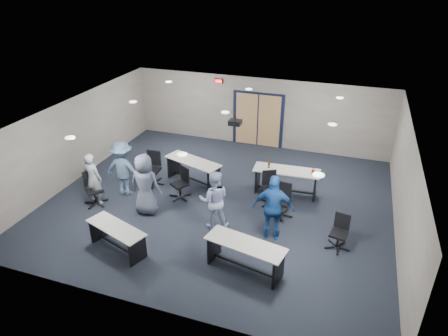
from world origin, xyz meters
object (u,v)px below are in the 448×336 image
(person_gray, at_px, (93,179))
(person_plaid, at_px, (145,185))
(table_front_right, at_px, (245,252))
(chair_back_a, at_px, (152,169))
(chair_back_c, at_px, (270,189))
(chair_loose_right, at_px, (339,233))
(person_back, at_px, (123,169))
(table_back_left, at_px, (193,168))
(person_lightblue, at_px, (214,200))
(table_back_right, at_px, (286,177))
(chair_back_d, at_px, (282,201))
(person_navy, at_px, (274,208))
(chair_back_b, at_px, (180,183))
(chair_loose_left, at_px, (94,189))
(table_front_left, at_px, (117,234))

(person_gray, height_order, person_plaid, person_plaid)
(table_front_right, distance_m, chair_back_a, 5.01)
(chair_back_c, xyz_separation_m, chair_loose_right, (2.10, -1.54, -0.04))
(chair_back_a, bearing_deg, person_back, -124.52)
(table_back_left, xyz_separation_m, chair_back_a, (-1.22, -0.54, 0.01))
(person_lightblue, bearing_deg, table_back_right, -140.87)
(person_lightblue, bearing_deg, table_back_left, -73.26)
(table_back_right, height_order, chair_back_d, table_back_right)
(person_navy, relative_size, person_back, 1.03)
(chair_back_a, bearing_deg, chair_back_b, -25.06)
(chair_back_a, bearing_deg, chair_loose_left, -125.23)
(chair_back_a, height_order, chair_back_b, chair_back_a)
(chair_back_a, relative_size, chair_back_c, 1.09)
(chair_loose_right, bearing_deg, person_gray, -168.42)
(chair_back_a, xyz_separation_m, person_navy, (4.34, -1.55, 0.36))
(table_front_left, bearing_deg, table_back_left, 102.53)
(table_back_right, bearing_deg, table_back_left, -177.70)
(chair_back_d, distance_m, person_navy, 1.17)
(table_back_right, bearing_deg, person_gray, -158.90)
(chair_back_b, height_order, chair_loose_left, chair_loose_left)
(chair_back_a, height_order, chair_loose_left, chair_back_a)
(chair_loose_left, bearing_deg, table_back_right, -26.44)
(chair_back_b, height_order, person_gray, person_gray)
(chair_loose_left, bearing_deg, person_lightblue, -50.35)
(person_gray, height_order, person_lightblue, person_lightblue)
(table_back_right, relative_size, person_gray, 1.27)
(table_back_left, distance_m, chair_back_c, 2.73)
(person_plaid, bearing_deg, person_lightblue, 176.87)
(chair_back_d, xyz_separation_m, person_navy, (-0.02, -1.09, 0.42))
(table_back_left, distance_m, person_plaid, 2.19)
(person_plaid, bearing_deg, chair_back_c, -155.99)
(chair_back_a, distance_m, person_lightblue, 3.16)
(person_plaid, bearing_deg, person_gray, -1.71)
(person_lightblue, bearing_deg, table_front_right, 113.17)
(person_lightblue, relative_size, person_back, 0.95)
(chair_back_d, bearing_deg, chair_loose_right, -25.90)
(chair_back_c, xyz_separation_m, person_navy, (0.43, -1.63, 0.41))
(chair_back_d, xyz_separation_m, person_lightblue, (-1.63, -1.11, 0.35))
(table_front_right, relative_size, chair_back_b, 1.99)
(chair_back_c, xyz_separation_m, chair_loose_left, (-4.94, -1.73, 0.01))
(chair_back_d, bearing_deg, chair_back_c, 135.41)
(table_back_right, distance_m, chair_loose_right, 2.90)
(chair_back_a, xyz_separation_m, person_plaid, (0.64, -1.54, 0.36))
(chair_back_b, distance_m, chair_loose_right, 4.90)
(table_front_left, distance_m, chair_loose_left, 2.46)
(chair_loose_left, distance_m, person_back, 1.05)
(table_back_right, xyz_separation_m, person_lightblue, (-1.50, -2.39, 0.27))
(table_front_right, bearing_deg, table_back_right, 98.21)
(table_back_left, distance_m, chair_back_a, 1.33)
(table_front_left, xyz_separation_m, table_back_left, (0.43, 3.86, 0.07))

